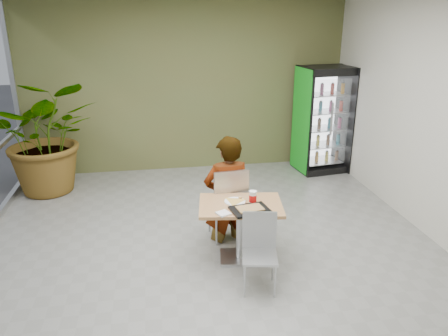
{
  "coord_description": "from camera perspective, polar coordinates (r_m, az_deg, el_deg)",
  "views": [
    {
      "loc": [
        -0.65,
        -4.64,
        2.92
      ],
      "look_at": [
        0.23,
        0.6,
        1.0
      ],
      "focal_mm": 35.0,
      "sensor_mm": 36.0,
      "label": 1
    }
  ],
  "objects": [
    {
      "name": "room_envelope",
      "position": [
        4.87,
        -1.54,
        4.11
      ],
      "size": [
        6.0,
        7.0,
        3.2
      ],
      "primitive_type": null,
      "color": "beige",
      "rests_on": "ground"
    },
    {
      "name": "chair_far",
      "position": [
        5.71,
        0.67,
        -4.07
      ],
      "size": [
        0.5,
        0.51,
        1.03
      ],
      "rotation": [
        0.0,
        0.0,
        3.25
      ],
      "color": "#AEB0B3",
      "rests_on": "ground"
    },
    {
      "name": "ground",
      "position": [
        5.52,
        -1.39,
        -12.09
      ],
      "size": [
        7.0,
        7.0,
        0.0
      ],
      "primitive_type": "plane",
      "color": "gray",
      "rests_on": "ground"
    },
    {
      "name": "seated_woman",
      "position": [
        5.78,
        0.45,
        -4.14
      ],
      "size": [
        0.68,
        0.48,
        1.74
      ],
      "primitive_type": "imported",
      "rotation": [
        0.0,
        0.0,
        3.25
      ],
      "color": "black",
      "rests_on": "ground"
    },
    {
      "name": "chair_near",
      "position": [
        4.88,
        4.66,
        -9.94
      ],
      "size": [
        0.45,
        0.45,
        0.86
      ],
      "rotation": [
        0.0,
        0.0,
        -0.2
      ],
      "color": "#AEB0B3",
      "rests_on": "ground"
    },
    {
      "name": "napkin_stack",
      "position": [
        4.97,
        -0.09,
        -5.94
      ],
      "size": [
        0.19,
        0.19,
        0.02
      ],
      "primitive_type": "cube",
      "rotation": [
        0.0,
        0.0,
        0.44
      ],
      "color": "white",
      "rests_on": "dining_table"
    },
    {
      "name": "dining_table",
      "position": [
        5.32,
        2.16,
        -6.82
      ],
      "size": [
        1.07,
        0.82,
        0.75
      ],
      "rotation": [
        0.0,
        0.0,
        -0.14
      ],
      "color": "#AF6C4B",
      "rests_on": "ground"
    },
    {
      "name": "soda_cup",
      "position": [
        5.21,
        3.78,
        -3.89
      ],
      "size": [
        0.09,
        0.09,
        0.16
      ],
      "color": "white",
      "rests_on": "dining_table"
    },
    {
      "name": "pizza_plate",
      "position": [
        5.27,
        1.44,
        -4.28
      ],
      "size": [
        0.36,
        0.34,
        0.03
      ],
      "color": "white",
      "rests_on": "dining_table"
    },
    {
      "name": "cafeteria_tray",
      "position": [
        5.05,
        3.42,
        -5.48
      ],
      "size": [
        0.48,
        0.38,
        0.02
      ],
      "primitive_type": "cube",
      "rotation": [
        0.0,
        0.0,
        0.17
      ],
      "color": "black",
      "rests_on": "dining_table"
    },
    {
      "name": "potted_plant",
      "position": [
        7.81,
        -22.07,
        3.85
      ],
      "size": [
        1.77,
        1.54,
        1.92
      ],
      "primitive_type": "imported",
      "rotation": [
        0.0,
        0.0,
        0.03
      ],
      "color": "#2B5B24",
      "rests_on": "ground"
    },
    {
      "name": "beverage_fridge",
      "position": [
        8.45,
        12.86,
        6.14
      ],
      "size": [
        0.99,
        0.81,
        1.98
      ],
      "rotation": [
        0.0,
        0.0,
        0.14
      ],
      "color": "black",
      "rests_on": "ground"
    }
  ]
}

